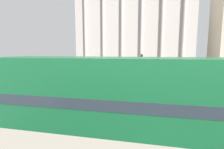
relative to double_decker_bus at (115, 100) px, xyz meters
name	(u,v)px	position (x,y,z in m)	size (l,w,h in m)	color
double_decker_bus	(115,100)	(0.00, 0.00, 0.00)	(10.47, 2.67, 4.16)	black
plaza_building_left	(134,23)	(-3.96, 49.41, 10.88)	(35.36, 12.04, 26.40)	#BCB2A8
traffic_light_mid	(123,67)	(-1.87, 14.44, 0.16)	(0.42, 0.24, 3.79)	black
traffic_light_far	(141,63)	(0.06, 20.62, 0.32)	(0.42, 0.24, 4.06)	black
car_maroon	(93,78)	(-6.31, 15.72, -1.62)	(4.20, 1.93, 1.35)	black
pedestrian_grey	(217,95)	(6.82, 8.05, -1.38)	(0.32, 0.32, 1.64)	#282B33
pedestrian_red	(141,68)	(-0.33, 27.55, -1.26)	(0.32, 0.32, 1.82)	#282B33
pedestrian_blue	(96,74)	(-6.61, 18.11, -1.36)	(0.32, 0.32, 1.66)	#282B33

